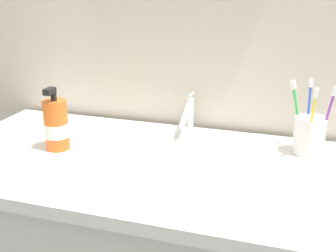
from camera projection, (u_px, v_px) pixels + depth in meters
name	position (u px, v px, depth m)	size (l,w,h in m)	color
tiled_wall_back	(205.00, 10.00, 1.23)	(2.48, 0.04, 2.40)	beige
sink_basin	(165.00, 173.00, 1.08)	(0.50, 0.50, 0.09)	white
faucet	(188.00, 113.00, 1.26)	(0.02, 0.14, 0.11)	silver
toothbrush_cup	(309.00, 135.00, 1.11)	(0.08, 0.08, 0.10)	white
toothbrush_purple	(327.00, 116.00, 1.07)	(0.04, 0.01, 0.19)	purple
toothbrush_green	(297.00, 111.00, 1.11)	(0.06, 0.02, 0.19)	green
toothbrush_yellow	(312.00, 118.00, 1.06)	(0.01, 0.04, 0.19)	yellow
toothbrush_blue	(309.00, 110.00, 1.12)	(0.01, 0.05, 0.19)	blue
soap_dispenser	(55.00, 126.00, 1.13)	(0.07, 0.07, 0.18)	orange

